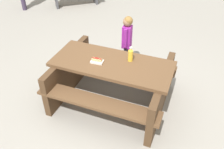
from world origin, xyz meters
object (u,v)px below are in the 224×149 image
(soda_bottle, at_px, (130,55))
(hotdog_tray, at_px, (97,61))
(child_in_coat, at_px, (127,37))
(picnic_table, at_px, (112,79))

(soda_bottle, relative_size, hotdog_tray, 1.11)
(soda_bottle, distance_m, child_in_coat, 0.86)
(soda_bottle, height_order, hotdog_tray, soda_bottle)
(picnic_table, xyz_separation_m, hotdog_tray, (0.17, 0.14, 0.34))
(soda_bottle, bearing_deg, child_in_coat, -49.49)
(hotdog_tray, distance_m, child_in_coat, 1.02)
(soda_bottle, distance_m, hotdog_tray, 0.50)
(picnic_table, relative_size, soda_bottle, 9.31)
(hotdog_tray, bearing_deg, soda_bottle, -134.12)
(soda_bottle, bearing_deg, picnic_table, 50.38)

